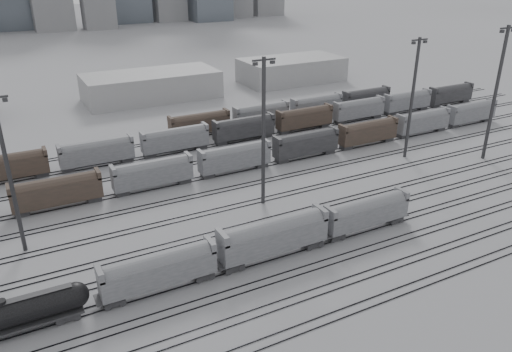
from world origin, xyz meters
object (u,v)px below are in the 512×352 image
hopper_car_c (367,211)px  tank_car_b (4,316)px  hopper_car_b (273,235)px  light_mast_c (263,130)px  hopper_car_a (158,269)px

hopper_car_c → tank_car_b: bearing=180.0°
hopper_car_b → hopper_car_c: (16.91, 0.00, -0.40)m
tank_car_b → light_mast_c: size_ratio=0.73×
hopper_car_b → tank_car_b: bearing=180.0°
hopper_car_a → hopper_car_b: bearing=0.0°
hopper_car_b → hopper_car_c: 16.92m
tank_car_b → hopper_car_c: 52.14m
tank_car_b → hopper_car_a: (18.17, -0.00, 0.67)m
tank_car_b → light_mast_c: (42.21, 15.96, 10.98)m
hopper_car_b → light_mast_c: light_mast_c is taller
hopper_car_a → hopper_car_c: size_ratio=1.02×
hopper_car_c → light_mast_c: size_ratio=0.58×
hopper_car_a → light_mast_c: size_ratio=0.59×
hopper_car_a → light_mast_c: (24.04, 15.96, 10.31)m
hopper_car_b → light_mast_c: size_ratio=0.65×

